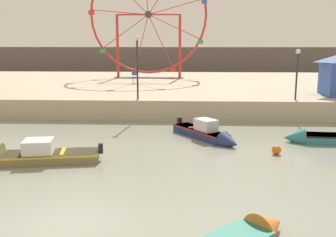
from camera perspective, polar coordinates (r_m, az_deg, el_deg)
The scene contains 10 objects.
ground_plane at distance 12.32m, azimuth -14.25°, elevation -14.55°, with size 240.00×240.00×0.00m, color gray.
quay_promenade at distance 38.92m, azimuth -2.30°, elevation 4.31°, with size 110.00×25.29×1.38m, color #B7A88E.
distant_town_skyline at distance 62.71m, azimuth -0.34°, elevation 8.25°, with size 140.00×3.00×4.40m, color #564C47.
motorboat_navy_blue at distance 21.55m, azimuth 5.86°, elevation -2.20°, with size 3.72×4.69×1.36m.
motorboat_teal_painted at distance 22.36m, azimuth 21.66°, elevation -2.67°, with size 5.10×1.53×1.15m.
motorboat_olive_wood at distance 18.54m, azimuth -19.60°, elevation -5.12°, with size 5.55×2.37×1.51m.
ferris_wheel_red_frame at distance 42.73m, azimuth -2.85°, elevation 14.45°, with size 12.44×1.20×12.78m.
promenade_lamp_near at distance 27.93m, azimuth 18.13°, elevation 7.18°, with size 0.32×0.32×3.37m.
promenade_lamp_far at distance 26.60m, azimuth -4.45°, elevation 8.60°, with size 0.32×0.32×4.26m.
mooring_buoy_orange at distance 19.44m, azimuth 15.36°, elevation -4.37°, with size 0.44×0.44×0.44m, color orange.
Camera 1 is at (3.46, -10.60, 5.25)m, focal length 42.29 mm.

